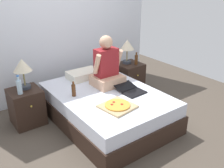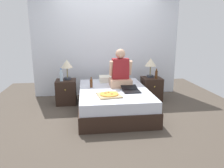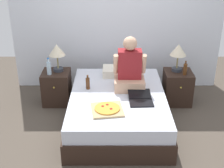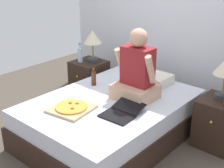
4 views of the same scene
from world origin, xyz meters
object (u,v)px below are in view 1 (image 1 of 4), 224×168
object	(u,v)px
beer_bottle	(136,59)
beer_bottle_on_bed	(74,90)
laptop	(131,91)
water_bottle	(19,86)
pizza_box	(117,106)
nightstand_left	(27,107)
lamp_on_left_nightstand	(22,67)
lamp_on_right_nightstand	(127,46)
bed	(106,107)
nightstand_right	(129,77)
person_seated	(107,68)

from	to	relation	value
beer_bottle	beer_bottle_on_bed	xyz separation A→B (m)	(-1.50, -0.37, -0.07)
laptop	water_bottle	bearing A→B (deg)	151.09
water_bottle	pizza_box	bearing A→B (deg)	-47.57
nightstand_left	lamp_on_left_nightstand	bearing A→B (deg)	51.37
water_bottle	lamp_on_right_nightstand	world-z (taller)	lamp_on_right_nightstand
pizza_box	beer_bottle_on_bed	distance (m)	0.71
laptop	beer_bottle_on_bed	distance (m)	0.84
bed	pizza_box	xyz separation A→B (m)	(-0.15, -0.46, 0.26)
water_bottle	laptop	size ratio (longest dim) A/B	0.64
beer_bottle	beer_bottle_on_bed	world-z (taller)	beer_bottle
laptop	lamp_on_right_nightstand	bearing A→B (deg)	54.06
nightstand_right	person_seated	xyz separation A→B (m)	(-0.82, -0.42, 0.49)
lamp_on_right_nightstand	beer_bottle_on_bed	distance (m)	1.53
lamp_on_right_nightstand	laptop	size ratio (longest dim) A/B	1.05
beer_bottle	person_seated	size ratio (longest dim) A/B	0.29
lamp_on_right_nightstand	pizza_box	distance (m)	1.64
lamp_on_left_nightstand	beer_bottle	bearing A→B (deg)	-4.26
lamp_on_left_nightstand	lamp_on_right_nightstand	xyz separation A→B (m)	(1.92, 0.00, 0.00)
person_seated	pizza_box	distance (m)	0.80
beer_bottle	pizza_box	world-z (taller)	beer_bottle
laptop	pizza_box	size ratio (longest dim) A/B	0.95
nightstand_right	nightstand_left	bearing A→B (deg)	180.00
lamp_on_left_nightstand	pizza_box	xyz separation A→B (m)	(0.81, -1.15, -0.38)
pizza_box	beer_bottle_on_bed	world-z (taller)	beer_bottle_on_bed
lamp_on_left_nightstand	person_seated	distance (m)	1.22
bed	nightstand_left	size ratio (longest dim) A/B	3.58
person_seated	laptop	size ratio (longest dim) A/B	1.81
nightstand_left	beer_bottle	bearing A→B (deg)	-2.78
lamp_on_left_nightstand	lamp_on_right_nightstand	size ratio (longest dim) A/B	1.00
lamp_on_right_nightstand	person_seated	world-z (taller)	person_seated
beer_bottle	pizza_box	size ratio (longest dim) A/B	0.51
lamp_on_right_nightstand	beer_bottle_on_bed	xyz separation A→B (m)	(-1.40, -0.52, -0.30)
nightstand_right	laptop	distance (m)	1.12
water_bottle	beer_bottle_on_bed	world-z (taller)	water_bottle
lamp_on_right_nightstand	pizza_box	xyz separation A→B (m)	(-1.11, -1.15, -0.38)
nightstand_right	beer_bottle_on_bed	bearing A→B (deg)	-161.91
beer_bottle	laptop	size ratio (longest dim) A/B	0.53
laptop	pizza_box	world-z (taller)	laptop
beer_bottle	lamp_on_left_nightstand	bearing A→B (deg)	175.74
beer_bottle_on_bed	laptop	bearing A→B (deg)	-27.21
lamp_on_left_nightstand	beer_bottle_on_bed	xyz separation A→B (m)	(0.51, -0.52, -0.30)
bed	beer_bottle_on_bed	size ratio (longest dim) A/B	8.85
lamp_on_left_nightstand	laptop	bearing A→B (deg)	-35.60
person_seated	nightstand_left	bearing A→B (deg)	160.09
nightstand_left	lamp_on_left_nightstand	xyz separation A→B (m)	(0.04, 0.05, 0.60)
bed	nightstand_left	world-z (taller)	nightstand_left
lamp_on_left_nightstand	nightstand_left	bearing A→B (deg)	-128.63
water_bottle	pizza_box	xyz separation A→B (m)	(0.93, -1.01, -0.16)
person_seated	beer_bottle_on_bed	world-z (taller)	person_seated
nightstand_left	nightstand_right	distance (m)	1.99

